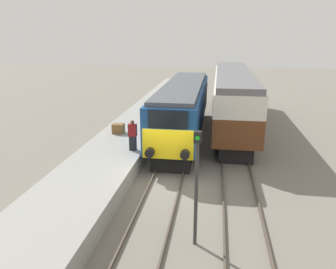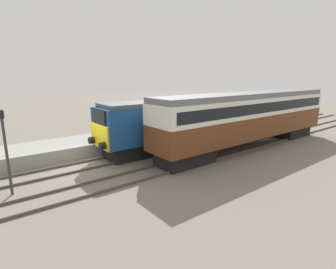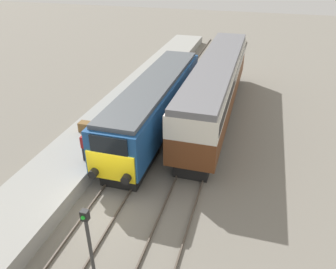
{
  "view_description": "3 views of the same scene",
  "coord_description": "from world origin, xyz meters",
  "px_view_note": "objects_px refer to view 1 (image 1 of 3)",
  "views": [
    {
      "loc": [
        2.22,
        -13.62,
        6.75
      ],
      "look_at": [
        0.0,
        1.12,
        2.22
      ],
      "focal_mm": 35.0,
      "sensor_mm": 36.0,
      "label": 1
    },
    {
      "loc": [
        15.08,
        -5.24,
        5.44
      ],
      "look_at": [
        1.7,
        5.12,
        1.6
      ],
      "focal_mm": 28.0,
      "sensor_mm": 36.0,
      "label": 2
    },
    {
      "loc": [
        6.18,
        -10.53,
        10.8
      ],
      "look_at": [
        1.7,
        5.12,
        1.6
      ],
      "focal_mm": 35.0,
      "sensor_mm": 36.0,
      "label": 3
    }
  ],
  "objects_px": {
    "signal_post": "(196,180)",
    "person_on_platform": "(133,135)",
    "passenger_carriage": "(233,93)",
    "luggage_crate": "(118,128)",
    "locomotive": "(183,107)"
  },
  "relations": [
    {
      "from": "passenger_carriage",
      "to": "signal_post",
      "type": "distance_m",
      "value": 15.78
    },
    {
      "from": "person_on_platform",
      "to": "signal_post",
      "type": "relative_size",
      "value": 0.42
    },
    {
      "from": "signal_post",
      "to": "locomotive",
      "type": "bearing_deg",
      "value": 97.96
    },
    {
      "from": "passenger_carriage",
      "to": "luggage_crate",
      "type": "xyz_separation_m",
      "value": [
        -7.2,
        -6.18,
        -1.38
      ]
    },
    {
      "from": "locomotive",
      "to": "person_on_platform",
      "type": "bearing_deg",
      "value": -110.66
    },
    {
      "from": "passenger_carriage",
      "to": "person_on_platform",
      "type": "xyz_separation_m",
      "value": [
        -5.51,
        -9.11,
        -0.86
      ]
    },
    {
      "from": "signal_post",
      "to": "luggage_crate",
      "type": "distance_m",
      "value": 11.05
    },
    {
      "from": "locomotive",
      "to": "person_on_platform",
      "type": "distance_m",
      "value": 5.98
    },
    {
      "from": "passenger_carriage",
      "to": "person_on_platform",
      "type": "relative_size",
      "value": 10.47
    },
    {
      "from": "signal_post",
      "to": "person_on_platform",
      "type": "bearing_deg",
      "value": 120.07
    },
    {
      "from": "passenger_carriage",
      "to": "signal_post",
      "type": "xyz_separation_m",
      "value": [
        -1.7,
        -15.68,
        -0.17
      ]
    },
    {
      "from": "person_on_platform",
      "to": "luggage_crate",
      "type": "bearing_deg",
      "value": 120.05
    },
    {
      "from": "passenger_carriage",
      "to": "luggage_crate",
      "type": "relative_size",
      "value": 24.64
    },
    {
      "from": "luggage_crate",
      "to": "person_on_platform",
      "type": "bearing_deg",
      "value": -59.95
    },
    {
      "from": "passenger_carriage",
      "to": "signal_post",
      "type": "bearing_deg",
      "value": -96.19
    }
  ]
}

